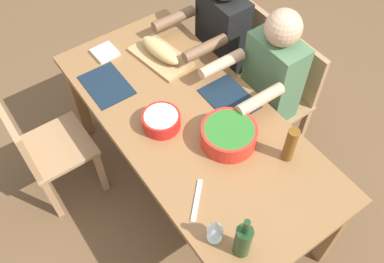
# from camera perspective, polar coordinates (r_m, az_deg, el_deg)

# --- Properties ---
(ground_plane) EXTENTS (8.00, 8.00, 0.00)m
(ground_plane) POSITION_cam_1_polar(r_m,az_deg,el_deg) (2.96, -0.00, -7.36)
(ground_plane) COLOR brown
(dining_table) EXTENTS (1.83, 0.85, 0.74)m
(dining_table) POSITION_cam_1_polar(r_m,az_deg,el_deg) (2.42, -0.00, 0.34)
(dining_table) COLOR olive
(dining_table) RESTS_ON ground_plane
(chair_far_center) EXTENTS (0.40, 0.40, 0.85)m
(chair_far_center) POSITION_cam_1_polar(r_m,az_deg,el_deg) (2.89, 12.21, 5.07)
(chair_far_center) COLOR #A87F56
(chair_far_center) RESTS_ON ground_plane
(diner_far_center) EXTENTS (0.41, 0.53, 1.20)m
(diner_far_center) POSITION_cam_1_polar(r_m,az_deg,el_deg) (2.63, 10.09, 6.55)
(diner_far_center) COLOR #2D2D38
(diner_far_center) RESTS_ON ground_plane
(chair_near_left) EXTENTS (0.40, 0.40, 0.85)m
(chair_near_left) POSITION_cam_1_polar(r_m,az_deg,el_deg) (2.70, -19.50, -2.21)
(chair_near_left) COLOR #A87F56
(chair_near_left) RESTS_ON ground_plane
(chair_far_left) EXTENTS (0.40, 0.40, 0.85)m
(chair_far_left) POSITION_cam_1_polar(r_m,az_deg,el_deg) (3.13, 5.91, 10.74)
(chair_far_left) COLOR #A87F56
(chair_far_left) RESTS_ON ground_plane
(diner_far_left) EXTENTS (0.41, 0.53, 1.20)m
(diner_far_left) POSITION_cam_1_polar(r_m,az_deg,el_deg) (2.90, 3.39, 12.52)
(diner_far_left) COLOR #2D2D38
(diner_far_left) RESTS_ON ground_plane
(serving_bowl_greens) EXTENTS (0.30, 0.30, 0.11)m
(serving_bowl_greens) POSITION_cam_1_polar(r_m,az_deg,el_deg) (2.22, 4.99, -0.38)
(serving_bowl_greens) COLOR red
(serving_bowl_greens) RESTS_ON dining_table
(serving_bowl_pasta) EXTENTS (0.21, 0.21, 0.09)m
(serving_bowl_pasta) POSITION_cam_1_polar(r_m,az_deg,el_deg) (2.29, -4.16, 1.54)
(serving_bowl_pasta) COLOR red
(serving_bowl_pasta) RESTS_ON dining_table
(cutting_board) EXTENTS (0.43, 0.28, 0.02)m
(cutting_board) POSITION_cam_1_polar(r_m,az_deg,el_deg) (2.68, -4.21, 10.00)
(cutting_board) COLOR tan
(cutting_board) RESTS_ON dining_table
(bread_loaf) EXTENTS (0.33, 0.16, 0.09)m
(bread_loaf) POSITION_cam_1_polar(r_m,az_deg,el_deg) (2.65, -4.28, 10.88)
(bread_loaf) COLOR tan
(bread_loaf) RESTS_ON cutting_board
(wine_bottle) EXTENTS (0.08, 0.08, 0.29)m
(wine_bottle) POSITION_cam_1_polar(r_m,az_deg,el_deg) (1.88, 6.89, -14.35)
(wine_bottle) COLOR #193819
(wine_bottle) RESTS_ON dining_table
(beer_bottle) EXTENTS (0.06, 0.06, 0.22)m
(beer_bottle) POSITION_cam_1_polar(r_m,az_deg,el_deg) (2.16, 13.11, -1.75)
(beer_bottle) COLOR brown
(beer_bottle) RESTS_ON dining_table
(wine_glass) EXTENTS (0.08, 0.08, 0.17)m
(wine_glass) POSITION_cam_1_polar(r_m,az_deg,el_deg) (1.89, 3.18, -12.67)
(wine_glass) COLOR silver
(wine_glass) RESTS_ON dining_table
(placemat_far_center) EXTENTS (0.32, 0.23, 0.01)m
(placemat_far_center) POSITION_cam_1_polar(r_m,az_deg,el_deg) (2.45, 5.05, 4.45)
(placemat_far_center) COLOR #142333
(placemat_far_center) RESTS_ON dining_table
(placemat_near_left) EXTENTS (0.32, 0.23, 0.01)m
(placemat_near_left) POSITION_cam_1_polar(r_m,az_deg,el_deg) (2.57, -11.45, 6.16)
(placemat_near_left) COLOR #142333
(placemat_near_left) RESTS_ON dining_table
(carving_knife) EXTENTS (0.18, 0.18, 0.01)m
(carving_knife) POSITION_cam_1_polar(r_m,az_deg,el_deg) (2.07, 0.65, -9.23)
(carving_knife) COLOR silver
(carving_knife) RESTS_ON dining_table
(napkin_stack) EXTENTS (0.15, 0.15, 0.02)m
(napkin_stack) POSITION_cam_1_polar(r_m,az_deg,el_deg) (2.76, -11.66, 10.39)
(napkin_stack) COLOR white
(napkin_stack) RESTS_ON dining_table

